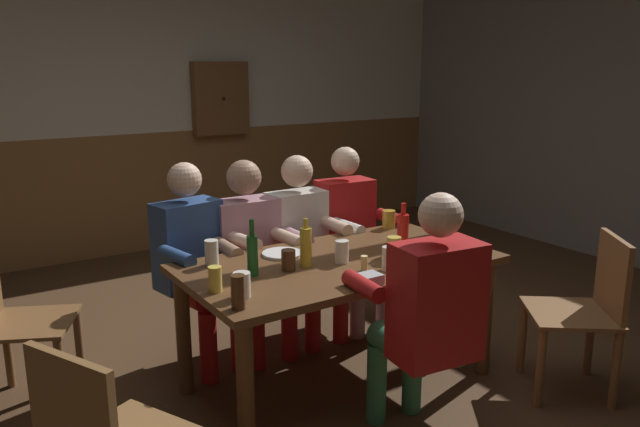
{
  "coord_description": "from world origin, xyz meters",
  "views": [
    {
      "loc": [
        -1.86,
        -2.79,
        1.76
      ],
      "look_at": [
        0.0,
        0.05,
        0.94
      ],
      "focal_mm": 35.04,
      "sensor_mm": 36.0,
      "label": 1
    }
  ],
  "objects_px": {
    "pint_glass_1": "(212,253)",
    "pint_glass_6": "(389,219)",
    "person_3": "(350,229)",
    "pint_glass_2": "(394,249)",
    "bottle_2": "(306,246)",
    "person_1": "(251,247)",
    "plate_0": "(282,254)",
    "pint_glass_4": "(215,279)",
    "person_0": "(195,256)",
    "bottle_1": "(252,254)",
    "pint_glass_0": "(388,258)",
    "pint_glass_3": "(288,260)",
    "chair_empty_near_left": "(11,319)",
    "pint_glass_8": "(238,292)",
    "wall_dart_cabinet": "(221,98)",
    "chair_empty_near_right": "(586,309)",
    "bottle_3": "(442,247)",
    "table_candle": "(364,263)",
    "person_4": "(428,309)",
    "bottle_0": "(403,232)",
    "pint_glass_7": "(242,285)",
    "pint_glass_5": "(342,252)",
    "person_2": "(304,238)",
    "condiment_caddy": "(367,280)",
    "dining_table": "(339,277)"
  },
  "relations": [
    {
      "from": "bottle_0",
      "to": "bottle_1",
      "type": "relative_size",
      "value": 0.97
    },
    {
      "from": "person_1",
      "to": "chair_empty_near_left",
      "type": "xyz_separation_m",
      "value": [
        -1.36,
        0.06,
        -0.18
      ]
    },
    {
      "from": "bottle_1",
      "to": "bottle_2",
      "type": "height_order",
      "value": "bottle_1"
    },
    {
      "from": "bottle_3",
      "to": "wall_dart_cabinet",
      "type": "bearing_deg",
      "value": 84.69
    },
    {
      "from": "dining_table",
      "to": "pint_glass_8",
      "type": "xyz_separation_m",
      "value": [
        -0.76,
        -0.33,
        0.18
      ]
    },
    {
      "from": "pint_glass_0",
      "to": "pint_glass_5",
      "type": "distance_m",
      "value": 0.26
    },
    {
      "from": "person_1",
      "to": "chair_empty_near_right",
      "type": "bearing_deg",
      "value": 131.35
    },
    {
      "from": "person_4",
      "to": "table_candle",
      "type": "distance_m",
      "value": 0.48
    },
    {
      "from": "pint_glass_1",
      "to": "pint_glass_6",
      "type": "bearing_deg",
      "value": 3.97
    },
    {
      "from": "table_candle",
      "to": "bottle_3",
      "type": "distance_m",
      "value": 0.43
    },
    {
      "from": "person_3",
      "to": "pint_glass_2",
      "type": "height_order",
      "value": "person_3"
    },
    {
      "from": "pint_glass_8",
      "to": "wall_dart_cabinet",
      "type": "relative_size",
      "value": 0.22
    },
    {
      "from": "person_4",
      "to": "chair_empty_near_left",
      "type": "height_order",
      "value": "person_4"
    },
    {
      "from": "pint_glass_7",
      "to": "wall_dart_cabinet",
      "type": "relative_size",
      "value": 0.17
    },
    {
      "from": "chair_empty_near_left",
      "to": "pint_glass_8",
      "type": "height_order",
      "value": "chair_empty_near_left"
    },
    {
      "from": "person_0",
      "to": "pint_glass_2",
      "type": "bearing_deg",
      "value": 122.73
    },
    {
      "from": "pint_glass_6",
      "to": "wall_dart_cabinet",
      "type": "bearing_deg",
      "value": 88.71
    },
    {
      "from": "bottle_2",
      "to": "pint_glass_3",
      "type": "height_order",
      "value": "bottle_2"
    },
    {
      "from": "bottle_2",
      "to": "person_1",
      "type": "bearing_deg",
      "value": 88.56
    },
    {
      "from": "person_1",
      "to": "bottle_3",
      "type": "xyz_separation_m",
      "value": [
        0.59,
        -1.05,
        0.16
      ]
    },
    {
      "from": "person_4",
      "to": "condiment_caddy",
      "type": "relative_size",
      "value": 8.75
    },
    {
      "from": "person_1",
      "to": "chair_empty_near_right",
      "type": "height_order",
      "value": "person_1"
    },
    {
      "from": "pint_glass_5",
      "to": "pint_glass_3",
      "type": "bearing_deg",
      "value": 171.51
    },
    {
      "from": "bottle_0",
      "to": "pint_glass_0",
      "type": "bearing_deg",
      "value": -142.91
    },
    {
      "from": "chair_empty_near_right",
      "to": "person_4",
      "type": "bearing_deg",
      "value": 121.08
    },
    {
      "from": "pint_glass_7",
      "to": "pint_glass_8",
      "type": "distance_m",
      "value": 0.14
    },
    {
      "from": "chair_empty_near_left",
      "to": "pint_glass_4",
      "type": "xyz_separation_m",
      "value": [
        0.79,
        -0.82,
        0.31
      ]
    },
    {
      "from": "plate_0",
      "to": "pint_glass_4",
      "type": "relative_size",
      "value": 1.84
    },
    {
      "from": "pint_glass_6",
      "to": "wall_dart_cabinet",
      "type": "height_order",
      "value": "wall_dart_cabinet"
    },
    {
      "from": "dining_table",
      "to": "pint_glass_7",
      "type": "height_order",
      "value": "pint_glass_7"
    },
    {
      "from": "chair_empty_near_right",
      "to": "table_candle",
      "type": "xyz_separation_m",
      "value": [
        -1.06,
        0.58,
        0.29
      ]
    },
    {
      "from": "chair_empty_near_right",
      "to": "pint_glass_3",
      "type": "relative_size",
      "value": 8.05
    },
    {
      "from": "condiment_caddy",
      "to": "person_4",
      "type": "bearing_deg",
      "value": -68.32
    },
    {
      "from": "person_4",
      "to": "pint_glass_6",
      "type": "xyz_separation_m",
      "value": [
        0.65,
        1.07,
        0.11
      ]
    },
    {
      "from": "bottle_1",
      "to": "pint_glass_0",
      "type": "xyz_separation_m",
      "value": [
        0.62,
        -0.31,
        -0.05
      ]
    },
    {
      "from": "person_3",
      "to": "bottle_3",
      "type": "distance_m",
      "value": 1.08
    },
    {
      "from": "bottle_1",
      "to": "pint_glass_3",
      "type": "xyz_separation_m",
      "value": [
        0.19,
        -0.03,
        -0.06
      ]
    },
    {
      "from": "pint_glass_0",
      "to": "bottle_1",
      "type": "bearing_deg",
      "value": 153.7
    },
    {
      "from": "bottle_1",
      "to": "bottle_3",
      "type": "bearing_deg",
      "value": -24.04
    },
    {
      "from": "person_0",
      "to": "chair_empty_near_right",
      "type": "height_order",
      "value": "person_0"
    },
    {
      "from": "bottle_3",
      "to": "pint_glass_5",
      "type": "distance_m",
      "value": 0.53
    },
    {
      "from": "person_1",
      "to": "wall_dart_cabinet",
      "type": "distance_m",
      "value": 2.67
    },
    {
      "from": "dining_table",
      "to": "pint_glass_7",
      "type": "bearing_deg",
      "value": -162.9
    },
    {
      "from": "person_0",
      "to": "person_2",
      "type": "distance_m",
      "value": 0.75
    },
    {
      "from": "dining_table",
      "to": "bottle_0",
      "type": "height_order",
      "value": "bottle_0"
    },
    {
      "from": "person_2",
      "to": "plate_0",
      "type": "distance_m",
      "value": 0.6
    },
    {
      "from": "condiment_caddy",
      "to": "pint_glass_5",
      "type": "distance_m",
      "value": 0.36
    },
    {
      "from": "bottle_3",
      "to": "person_4",
      "type": "bearing_deg",
      "value": -140.75
    },
    {
      "from": "person_0",
      "to": "pint_glass_1",
      "type": "height_order",
      "value": "person_0"
    },
    {
      "from": "person_3",
      "to": "bottle_3",
      "type": "relative_size",
      "value": 4.75
    }
  ]
}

